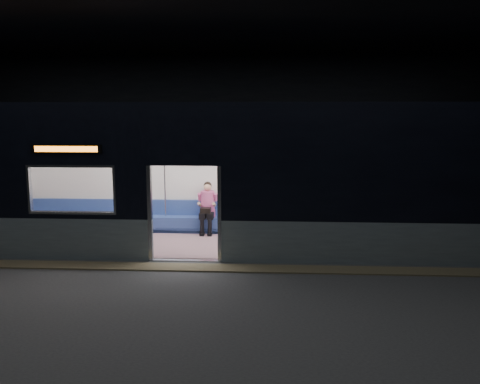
{
  "coord_description": "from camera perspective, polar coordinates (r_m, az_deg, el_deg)",
  "views": [
    {
      "loc": [
        1.79,
        -9.35,
        3.11
      ],
      "look_at": [
        1.1,
        2.3,
        1.31
      ],
      "focal_mm": 38.0,
      "sensor_mm": 36.0,
      "label": 1
    }
  ],
  "objects": [
    {
      "name": "tactile_strip",
      "position": [
        10.53,
        -6.6,
        -8.4
      ],
      "size": [
        22.8,
        0.5,
        0.03
      ],
      "primitive_type": "cube",
      "color": "#8C7F59",
      "rests_on": "station_floor"
    },
    {
      "name": "handbag",
      "position": [
        13.02,
        -3.89,
        -2.07
      ],
      "size": [
        0.32,
        0.3,
        0.13
      ],
      "primitive_type": "cube",
      "rotation": [
        0.0,
        0.0,
        -0.31
      ],
      "color": "black",
      "rests_on": "passenger"
    },
    {
      "name": "station_floor",
      "position": [
        10.02,
        -7.15,
        -9.43
      ],
      "size": [
        24.0,
        14.0,
        0.01
      ],
      "primitive_type": "cube",
      "color": "#47494C",
      "rests_on": "ground"
    },
    {
      "name": "transit_map",
      "position": [
        13.47,
        12.46,
        1.72
      ],
      "size": [
        1.1,
        0.03,
        0.72
      ],
      "primitive_type": "cube",
      "color": "white",
      "rests_on": "metro_car"
    },
    {
      "name": "station_envelope",
      "position": [
        9.54,
        -7.58,
        12.01
      ],
      "size": [
        24.0,
        14.0,
        5.0
      ],
      "color": "black",
      "rests_on": "station_floor"
    },
    {
      "name": "passenger",
      "position": [
        13.21,
        -3.68,
        -1.41
      ],
      "size": [
        0.38,
        0.65,
        1.33
      ],
      "rotation": [
        0.0,
        0.0,
        0.02
      ],
      "color": "black",
      "rests_on": "metro_car"
    },
    {
      "name": "metro_car",
      "position": [
        12.1,
        -5.13,
        2.72
      ],
      "size": [
        18.0,
        3.04,
        3.35
      ],
      "color": "#90A4AB",
      "rests_on": "station_floor"
    }
  ]
}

